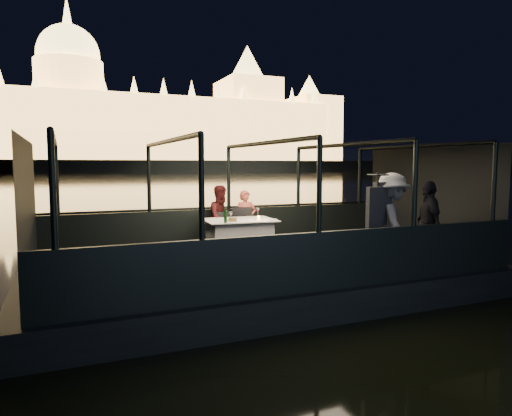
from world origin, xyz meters
name	(u,v)px	position (x,y,z in m)	size (l,w,h in m)	color
river_water	(84,178)	(0.00, 80.00, 0.00)	(500.00, 500.00, 0.00)	black
boat_hull	(264,290)	(0.00, 0.00, 0.00)	(8.60, 4.40, 1.00)	black
boat_deck	(264,265)	(0.00, 0.00, 0.48)	(8.00, 4.00, 0.04)	black
gunwale_port	(229,228)	(0.00, 2.00, 0.95)	(8.00, 0.08, 0.90)	black
gunwale_starboard	(318,262)	(0.00, -2.00, 0.95)	(8.00, 0.08, 0.90)	black
cabin_glass_port	(229,178)	(0.00, 2.00, 2.10)	(8.00, 0.02, 1.40)	#99B2B2
cabin_glass_starboard	(319,185)	(0.00, -2.00, 2.10)	(8.00, 0.02, 1.40)	#99B2B2
cabin_roof_glass	(264,143)	(0.00, 0.00, 2.80)	(8.00, 4.00, 0.02)	#99B2B2
end_wall_fore	(28,213)	(-4.00, 0.00, 1.65)	(0.02, 4.00, 2.30)	black
end_wall_aft	(428,199)	(4.00, 0.00, 1.65)	(0.02, 4.00, 2.30)	black
canopy_ribs	(264,205)	(0.00, 0.00, 1.65)	(8.00, 4.00, 2.30)	black
embankment	(71,168)	(0.00, 210.00, 1.00)	(400.00, 140.00, 6.00)	#423D33
parliament_building	(70,92)	(0.00, 175.00, 29.00)	(220.00, 32.00, 60.00)	#F2D18C
dining_table_central	(239,238)	(-0.13, 0.97, 0.89)	(1.45, 1.05, 0.77)	white
chair_port_left	(227,232)	(-0.26, 1.42, 0.95)	(0.40, 0.40, 0.86)	black
chair_port_right	(246,231)	(0.18, 1.42, 0.95)	(0.44, 0.44, 0.94)	black
coat_stand	(377,224)	(1.42, -1.54, 1.40)	(0.49, 0.40, 1.78)	black
person_woman_coral	(246,216)	(0.30, 1.69, 1.25)	(0.48, 0.32, 1.32)	#CE5C4B
person_man_maroon	(222,217)	(-0.28, 1.69, 1.25)	(0.69, 0.54, 1.45)	#3F1112
passenger_stripe	(391,225)	(1.80, -1.44, 1.35)	(1.14, 0.64, 1.77)	silver
passenger_dark	(428,221)	(2.81, -1.27, 1.35)	(0.94, 0.40, 1.61)	black
wine_bottle	(225,215)	(-0.58, 0.57, 1.42)	(0.06, 0.06, 0.30)	black
bread_basket	(233,219)	(-0.36, 0.75, 1.31)	(0.18, 0.18, 0.07)	brown
amber_candle	(259,218)	(0.19, 0.71, 1.31)	(0.06, 0.06, 0.08)	#FFB53F
plate_near	(271,220)	(0.45, 0.64, 1.27)	(0.25, 0.25, 0.02)	silver
plate_far	(230,220)	(-0.35, 0.93, 1.27)	(0.22, 0.22, 0.01)	silver
wine_glass_white	(231,217)	(-0.45, 0.61, 1.36)	(0.07, 0.07, 0.20)	white
wine_glass_red	(258,214)	(0.29, 0.99, 1.36)	(0.07, 0.07, 0.21)	silver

